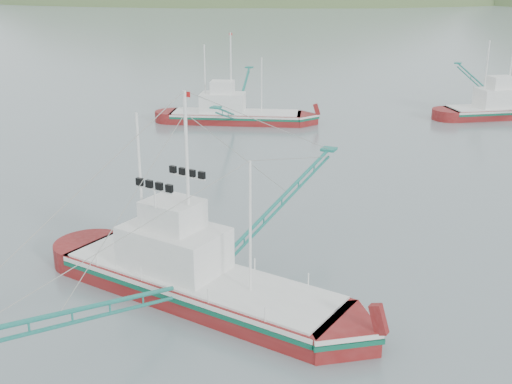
% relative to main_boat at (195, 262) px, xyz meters
% --- Properties ---
extents(ground, '(1200.00, 1200.00, 0.00)m').
position_rel_main_boat_xyz_m(ground, '(0.06, 1.21, -1.86)').
color(ground, slate).
rests_on(ground, ground).
extents(main_boat, '(15.39, 26.83, 10.95)m').
position_rel_main_boat_xyz_m(main_boat, '(0.00, 0.00, 0.00)').
color(main_boat, maroon).
rests_on(main_boat, ground).
extents(bg_boat_left, '(14.23, 24.29, 10.09)m').
position_rel_main_boat_xyz_m(bg_boat_left, '(-14.83, 35.86, 0.07)').
color(bg_boat_left, maroon).
rests_on(bg_boat_left, ground).
extents(bg_boat_far, '(18.21, 23.12, 10.35)m').
position_rel_main_boat_xyz_m(bg_boat_far, '(11.71, 50.42, 0.33)').
color(bg_boat_far, maroon).
rests_on(bg_boat_far, ground).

